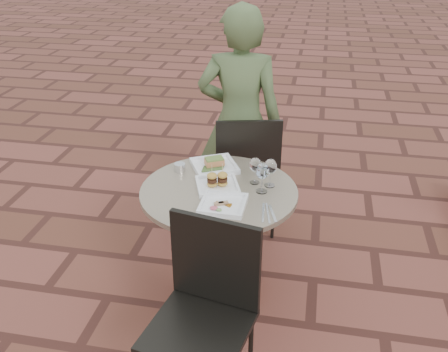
% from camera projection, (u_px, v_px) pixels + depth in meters
% --- Properties ---
extents(ground, '(60.00, 60.00, 0.00)m').
position_uv_depth(ground, '(240.00, 316.00, 2.97)').
color(ground, brown).
rests_on(ground, ground).
extents(cafe_table, '(0.90, 0.90, 0.73)m').
position_uv_depth(cafe_table, '(219.00, 226.00, 2.96)').
color(cafe_table, gray).
rests_on(cafe_table, ground).
extents(chair_far, '(0.53, 0.53, 0.93)m').
position_uv_depth(chair_far, '(247.00, 166.00, 3.51)').
color(chair_far, black).
rests_on(chair_far, ground).
extents(chair_near, '(0.52, 0.52, 0.93)m').
position_uv_depth(chair_near, '(207.00, 300.00, 2.29)').
color(chair_near, black).
rests_on(chair_near, ground).
extents(diner, '(0.62, 0.43, 1.63)m').
position_uv_depth(diner, '(240.00, 122.00, 3.53)').
color(diner, '#44562F').
rests_on(diner, ground).
extents(plate_salmon, '(0.35, 0.35, 0.07)m').
position_uv_depth(plate_salmon, '(214.00, 165.00, 3.07)').
color(plate_salmon, white).
rests_on(plate_salmon, cafe_table).
extents(plate_sliders, '(0.30, 0.30, 0.15)m').
position_uv_depth(plate_sliders, '(217.00, 183.00, 2.85)').
color(plate_sliders, white).
rests_on(plate_sliders, cafe_table).
extents(plate_tuna, '(0.24, 0.24, 0.03)m').
position_uv_depth(plate_tuna, '(223.00, 204.00, 2.67)').
color(plate_tuna, white).
rests_on(plate_tuna, cafe_table).
extents(wine_glass_right, '(0.08, 0.08, 0.18)m').
position_uv_depth(wine_glass_right, '(262.00, 172.00, 2.76)').
color(wine_glass_right, white).
rests_on(wine_glass_right, cafe_table).
extents(wine_glass_mid, '(0.07, 0.07, 0.16)m').
position_uv_depth(wine_glass_mid, '(255.00, 165.00, 2.86)').
color(wine_glass_mid, white).
rests_on(wine_glass_mid, cafe_table).
extents(wine_glass_far, '(0.07, 0.07, 0.17)m').
position_uv_depth(wine_glass_far, '(270.00, 167.00, 2.82)').
color(wine_glass_far, white).
rests_on(wine_glass_far, cafe_table).
extents(steel_ramekin, '(0.07, 0.07, 0.05)m').
position_uv_depth(steel_ramekin, '(180.00, 167.00, 3.03)').
color(steel_ramekin, silver).
rests_on(steel_ramekin, cafe_table).
extents(cutlery_set, '(0.13, 0.21, 0.00)m').
position_uv_depth(cutlery_set, '(268.00, 213.00, 2.61)').
color(cutlery_set, silver).
rests_on(cutlery_set, cafe_table).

